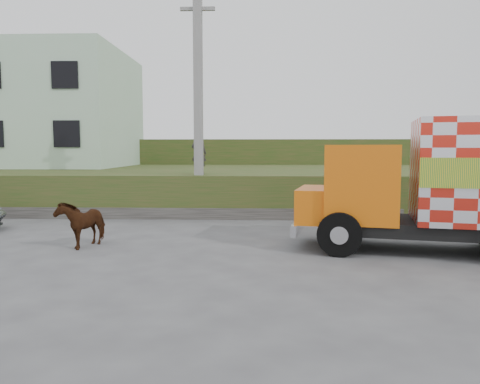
{
  "coord_description": "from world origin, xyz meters",
  "views": [
    {
      "loc": [
        1.08,
        -11.83,
        2.41
      ],
      "look_at": [
        0.62,
        0.28,
        1.3
      ],
      "focal_mm": 35.0,
      "sensor_mm": 36.0,
      "label": 1
    }
  ],
  "objects_px": {
    "pedestrian": "(199,153)",
    "cargo_truck": "(467,185)",
    "cow": "(82,223)",
    "utility_pole": "(198,101)"
  },
  "relations": [
    {
      "from": "pedestrian",
      "to": "cargo_truck",
      "type": "bearing_deg",
      "value": 144.75
    },
    {
      "from": "cow",
      "to": "pedestrian",
      "type": "height_order",
      "value": "pedestrian"
    },
    {
      "from": "cargo_truck",
      "to": "cow",
      "type": "relative_size",
      "value": 5.23
    },
    {
      "from": "utility_pole",
      "to": "pedestrian",
      "type": "distance_m",
      "value": 2.05
    },
    {
      "from": "cargo_truck",
      "to": "cow",
      "type": "bearing_deg",
      "value": -170.27
    },
    {
      "from": "utility_pole",
      "to": "cargo_truck",
      "type": "distance_m",
      "value": 9.19
    },
    {
      "from": "utility_pole",
      "to": "cargo_truck",
      "type": "bearing_deg",
      "value": -38.8
    },
    {
      "from": "utility_pole",
      "to": "cargo_truck",
      "type": "relative_size",
      "value": 1.1
    },
    {
      "from": "utility_pole",
      "to": "pedestrian",
      "type": "height_order",
      "value": "utility_pole"
    },
    {
      "from": "utility_pole",
      "to": "pedestrian",
      "type": "bearing_deg",
      "value": 96.86
    }
  ]
}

